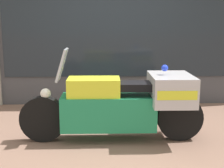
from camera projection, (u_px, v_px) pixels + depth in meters
The scene contains 4 objects.
ground_plane at pixel (113, 137), 4.36m from camera, with size 60.00×60.00×0.00m, color #7A5B4C.
shop_building at pixel (88, 12), 5.96m from camera, with size 6.02×0.55×3.52m.
window_display at pixel (129, 79), 6.26m from camera, with size 4.66×0.30×1.92m.
paramedic_motorcycle at pixel (127, 102), 4.16m from camera, with size 2.46×0.76×1.25m.
Camera 1 is at (-0.12, -4.12, 1.58)m, focal length 50.00 mm.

